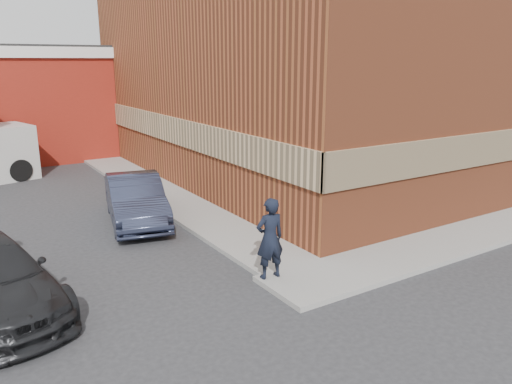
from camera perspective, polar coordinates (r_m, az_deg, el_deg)
ground at (r=11.85m, az=1.69°, el=-9.57°), size 90.00×90.00×0.00m
brick_building at (r=23.10m, az=6.92°, el=14.19°), size 14.25×18.25×9.36m
sidewalk_south at (r=16.49m, az=25.78°, el=-3.75°), size 16.00×1.80×0.12m
sidewalk_west at (r=19.73m, az=-11.62°, el=0.33°), size 1.80×18.00×0.12m
man at (r=11.16m, az=1.59°, el=-5.32°), size 0.71×0.50×1.87m
sedan at (r=15.83m, az=-13.60°, el=-0.83°), size 2.48×4.71×1.48m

